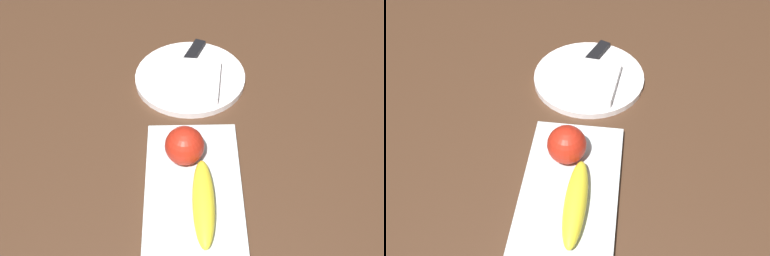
# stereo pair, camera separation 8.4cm
# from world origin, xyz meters

# --- Properties ---
(ground_plane) EXTENTS (2.40, 2.40, 0.00)m
(ground_plane) POSITION_xyz_m (0.00, 0.00, 0.00)
(ground_plane) COLOR #452C1D
(fruit_tray) EXTENTS (0.44, 0.16, 0.02)m
(fruit_tray) POSITION_xyz_m (0.04, 0.03, 0.01)
(fruit_tray) COLOR silver
(fruit_tray) RESTS_ON ground_plane
(apple) EXTENTS (0.07, 0.07, 0.07)m
(apple) POSITION_xyz_m (-0.10, 0.02, 0.05)
(apple) COLOR #B22214
(apple) RESTS_ON fruit_tray
(banana) EXTENTS (0.17, 0.04, 0.04)m
(banana) POSITION_xyz_m (0.01, 0.04, 0.04)
(banana) COLOR yellow
(banana) RESTS_ON fruit_tray
(dinner_plate) EXTENTS (0.23, 0.23, 0.01)m
(dinner_plate) POSITION_xyz_m (-0.33, 0.03, 0.01)
(dinner_plate) COLOR white
(dinner_plate) RESTS_ON ground_plane
(folded_napkin) EXTENTS (0.13, 0.13, 0.02)m
(folded_napkin) POSITION_xyz_m (-0.30, 0.03, 0.02)
(folded_napkin) COLOR white
(folded_napkin) RESTS_ON dinner_plate
(knife) EXTENTS (0.17, 0.09, 0.01)m
(knife) POSITION_xyz_m (-0.38, 0.03, 0.02)
(knife) COLOR silver
(knife) RESTS_ON dinner_plate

